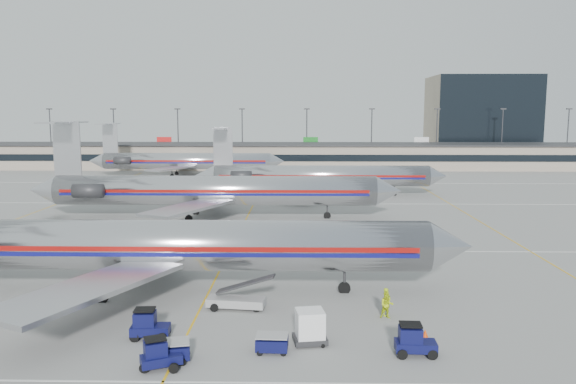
{
  "coord_description": "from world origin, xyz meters",
  "views": [
    {
      "loc": [
        6.93,
        -44.86,
        13.52
      ],
      "look_at": [
        5.62,
        20.45,
        4.5
      ],
      "focal_mm": 35.0,
      "sensor_mm": 36.0,
      "label": 1
    }
  ],
  "objects_px": {
    "jet_foreground": "(139,244)",
    "tug_center": "(159,355)",
    "belt_loader": "(238,299)",
    "jet_second_row": "(208,190)",
    "uld_container": "(310,327)"
  },
  "relations": [
    {
      "from": "jet_foreground",
      "to": "tug_center",
      "type": "xyz_separation_m",
      "value": [
        4.72,
        -13.2,
        -2.93
      ]
    },
    {
      "from": "jet_foreground",
      "to": "belt_loader",
      "type": "height_order",
      "value": "jet_foreground"
    },
    {
      "from": "jet_foreground",
      "to": "jet_second_row",
      "type": "xyz_separation_m",
      "value": [
        0.22,
        31.09,
        0.0
      ]
    },
    {
      "from": "jet_second_row",
      "to": "uld_container",
      "type": "xyz_separation_m",
      "value": [
        12.65,
        -40.72,
        -2.69
      ]
    },
    {
      "from": "jet_second_row",
      "to": "belt_loader",
      "type": "relative_size",
      "value": 10.06
    },
    {
      "from": "jet_second_row",
      "to": "tug_center",
      "type": "relative_size",
      "value": 20.5
    },
    {
      "from": "tug_center",
      "to": "uld_container",
      "type": "distance_m",
      "value": 8.91
    },
    {
      "from": "tug_center",
      "to": "uld_container",
      "type": "xyz_separation_m",
      "value": [
        8.16,
        3.57,
        0.24
      ]
    },
    {
      "from": "jet_foreground",
      "to": "belt_loader",
      "type": "distance_m",
      "value": 9.26
    },
    {
      "from": "jet_second_row",
      "to": "jet_foreground",
      "type": "bearing_deg",
      "value": -90.41
    },
    {
      "from": "uld_container",
      "to": "belt_loader",
      "type": "relative_size",
      "value": 0.44
    },
    {
      "from": "jet_foreground",
      "to": "belt_loader",
      "type": "bearing_deg",
      "value": -25.18
    },
    {
      "from": "tug_center",
      "to": "belt_loader",
      "type": "distance_m",
      "value": 10.0
    },
    {
      "from": "tug_center",
      "to": "jet_second_row",
      "type": "bearing_deg",
      "value": 72.06
    },
    {
      "from": "jet_foreground",
      "to": "uld_container",
      "type": "relative_size",
      "value": 22.61
    }
  ]
}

